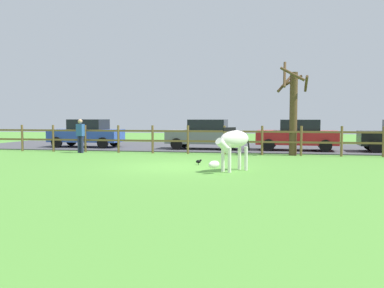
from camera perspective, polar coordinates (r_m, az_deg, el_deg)
ground_plane at (r=14.52m, az=-2.04°, el=-3.13°), size 60.00×60.00×0.00m
parking_asphalt at (r=23.64m, az=2.98°, el=-0.42°), size 28.00×7.40×0.05m
paddock_fence at (r=19.46m, az=-0.57°, el=0.85°), size 20.86×0.11×1.34m
bare_tree at (r=19.24m, az=13.78°, el=4.82°), size 1.37×1.42×4.28m
zebra at (r=13.24m, az=5.67°, el=0.21°), size 1.34×1.64×1.41m
crow_on_grass at (r=15.00m, az=0.93°, el=-2.42°), size 0.21×0.10×0.20m
parked_car_red at (r=21.60m, az=14.37°, el=1.25°), size 4.10×2.09×1.56m
parked_car_blue at (r=24.00m, az=-14.32°, el=1.49°), size 4.01×1.89×1.56m
parked_car_grey at (r=21.80m, az=1.94°, el=1.39°), size 4.05×1.98×1.56m
visitor_near_fence at (r=20.73m, az=-15.16°, el=1.31°), size 0.40×0.30×1.64m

